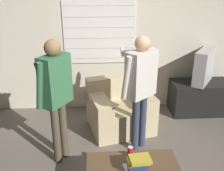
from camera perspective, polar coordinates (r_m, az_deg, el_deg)
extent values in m
cube|color=beige|center=(4.58, -1.32, 10.13)|extent=(5.20, 0.06, 2.55)
cube|color=silver|center=(4.52, -2.79, 11.41)|extent=(1.21, 0.02, 1.06)
cube|color=#A4A099|center=(4.61, -2.69, 5.99)|extent=(1.18, 0.00, 0.01)
cube|color=#A4A099|center=(4.56, -2.73, 8.12)|extent=(1.18, 0.00, 0.01)
cube|color=#A4A099|center=(4.52, -2.77, 10.28)|extent=(1.18, 0.00, 0.01)
cube|color=#A4A099|center=(4.49, -2.81, 12.48)|extent=(1.18, 0.00, 0.01)
cube|color=#A4A099|center=(4.46, -2.86, 14.71)|extent=(1.18, 0.00, 0.01)
cube|color=#A4A099|center=(4.44, -2.90, 16.96)|extent=(1.18, 0.00, 0.01)
cube|color=#C6B289|center=(4.18, 1.85, -6.82)|extent=(1.09, 0.99, 0.41)
cube|color=#C6B289|center=(4.26, 0.59, -0.35)|extent=(0.95, 0.42, 0.37)
cube|color=#C6B289|center=(4.16, 6.37, -2.46)|extent=(0.43, 0.82, 0.19)
cube|color=#C6B289|center=(3.95, -2.81, -3.75)|extent=(0.43, 0.82, 0.19)
cube|color=brown|center=(2.93, 4.59, -17.44)|extent=(0.99, 0.55, 0.04)
cylinder|color=brown|center=(3.21, -4.59, -17.76)|extent=(0.04, 0.04, 0.35)
cylinder|color=brown|center=(3.32, 12.05, -16.80)|extent=(0.04, 0.04, 0.35)
cube|color=black|center=(4.91, 18.54, -2.42)|extent=(1.02, 0.53, 0.57)
cube|color=#B2B2B7|center=(4.71, 19.38, 3.92)|extent=(0.52, 0.62, 0.58)
cube|color=black|center=(4.73, 18.18, 4.16)|extent=(0.32, 0.44, 0.47)
cylinder|color=#4C4233|center=(3.44, -12.04, -10.39)|extent=(0.10, 0.10, 0.81)
cylinder|color=#4C4233|center=(3.53, -10.54, -9.41)|extent=(0.10, 0.10, 0.81)
cube|color=#336642|center=(3.17, -12.24, 1.11)|extent=(0.38, 0.43, 0.61)
sphere|color=#846042|center=(3.05, -12.84, 8.02)|extent=(0.20, 0.20, 0.20)
cylinder|color=#336642|center=(3.06, -15.48, -0.19)|extent=(0.17, 0.15, 0.58)
cylinder|color=#336642|center=(3.44, -13.26, 5.26)|extent=(0.49, 0.37, 0.32)
cube|color=black|center=(3.66, -16.04, 3.84)|extent=(0.09, 0.08, 0.13)
cylinder|color=#33384C|center=(3.60, 5.13, -8.43)|extent=(0.10, 0.10, 0.81)
cylinder|color=#33384C|center=(3.70, 6.67, -7.58)|extent=(0.10, 0.10, 0.81)
cube|color=beige|center=(3.35, 6.38, 2.51)|extent=(0.45, 0.42, 0.61)
sphere|color=tan|center=(3.24, 6.68, 9.05)|extent=(0.20, 0.20, 0.20)
cylinder|color=beige|center=(3.22, 3.14, 1.55)|extent=(0.15, 0.16, 0.58)
cylinder|color=beige|center=(3.63, 5.48, 7.46)|extent=(0.43, 0.48, 0.21)
cube|color=white|center=(3.83, 2.26, 7.24)|extent=(0.07, 0.07, 0.13)
cube|color=maroon|center=(2.87, 5.74, -17.57)|extent=(0.23, 0.18, 0.04)
cube|color=maroon|center=(2.84, 5.85, -16.97)|extent=(0.19, 0.16, 0.04)
cube|color=#284C89|center=(2.80, 5.69, -16.73)|extent=(0.21, 0.18, 0.03)
cube|color=gold|center=(2.80, 5.71, -16.03)|extent=(0.24, 0.15, 0.03)
cube|color=gold|center=(2.77, 6.15, -15.66)|extent=(0.23, 0.19, 0.03)
cylinder|color=red|center=(3.02, 4.00, -14.19)|extent=(0.07, 0.07, 0.12)
cylinder|color=silver|center=(2.98, 4.03, -13.22)|extent=(0.06, 0.06, 0.00)
cube|color=white|center=(2.87, 3.05, -17.59)|extent=(0.06, 0.13, 0.02)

